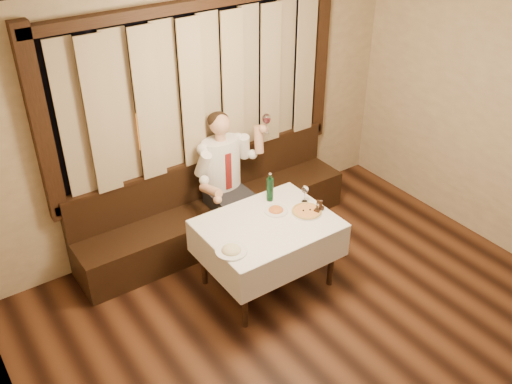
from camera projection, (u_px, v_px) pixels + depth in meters
room at (322, 190)px, 4.55m from camera, size 5.01×6.01×2.81m
banquette at (214, 212)px, 6.40m from camera, size 3.20×0.61×0.94m
dining_table at (268, 232)px, 5.51m from camera, size 1.27×0.97×0.76m
pizza at (307, 211)px, 5.59m from camera, size 0.31×0.31×0.03m
pasta_red at (276, 208)px, 5.60m from camera, size 0.24×0.24×0.08m
pasta_cream at (231, 248)px, 5.05m from camera, size 0.29×0.29×0.10m
green_bottle at (270, 189)px, 5.72m from camera, size 0.07×0.07×0.31m
table_wine_glass at (305, 190)px, 5.69m from camera, size 0.07×0.07×0.19m
cruet_caddy at (319, 207)px, 5.60m from camera, size 0.13×0.09×0.12m
seated_man at (226, 170)px, 6.10m from camera, size 0.84×0.63×1.49m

